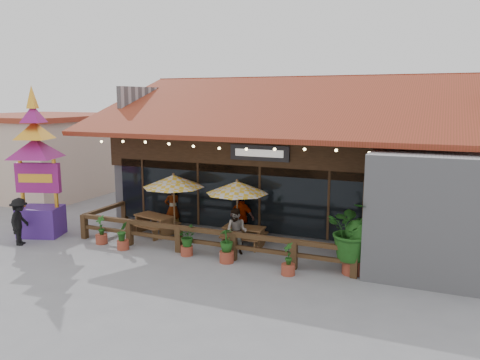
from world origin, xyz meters
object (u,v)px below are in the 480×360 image
at_px(umbrella_left, 174,181).
at_px(thai_sign_tower, 36,152).
at_px(picnic_table_right, 244,233).
at_px(pedestrian, 20,222).
at_px(umbrella_right, 237,188).
at_px(picnic_table_left, 154,222).
at_px(tropical_plant, 354,231).

bearing_deg(umbrella_left, thai_sign_tower, -159.70).
bearing_deg(picnic_table_right, thai_sign_tower, -166.21).
distance_m(picnic_table_right, thai_sign_tower, 8.17).
relative_size(picnic_table_right, pedestrian, 0.88).
relative_size(picnic_table_right, thai_sign_tower, 0.25).
bearing_deg(umbrella_right, thai_sign_tower, -165.34).
distance_m(umbrella_left, picnic_table_left, 1.86).
bearing_deg(umbrella_left, tropical_plant, -9.46).
relative_size(umbrella_right, picnic_table_left, 1.48).
bearing_deg(tropical_plant, umbrella_right, 163.57).
relative_size(thai_sign_tower, pedestrian, 3.57).
distance_m(umbrella_left, picnic_table_right, 3.21).
xyz_separation_m(picnic_table_left, pedestrian, (-3.64, -2.93, 0.34)).
bearing_deg(thai_sign_tower, umbrella_right, 14.66).
bearing_deg(tropical_plant, picnic_table_right, 163.07).
xyz_separation_m(umbrella_left, pedestrian, (-4.55, -2.88, -1.28)).
bearing_deg(picnic_table_right, tropical_plant, -16.93).
bearing_deg(picnic_table_right, umbrella_left, -178.20).
xyz_separation_m(picnic_table_right, thai_sign_tower, (-7.49, -1.84, 2.70)).
bearing_deg(umbrella_right, picnic_table_right, -9.30).
distance_m(picnic_table_right, tropical_plant, 4.22).
xyz_separation_m(umbrella_left, picnic_table_left, (-0.91, 0.05, -1.62)).
height_order(umbrella_left, thai_sign_tower, thai_sign_tower).
distance_m(thai_sign_tower, pedestrian, 2.59).
height_order(thai_sign_tower, pedestrian, thai_sign_tower).
bearing_deg(pedestrian, thai_sign_tower, -15.63).
height_order(picnic_table_right, tropical_plant, tropical_plant).
bearing_deg(umbrella_right, tropical_plant, -16.43).
bearing_deg(picnic_table_right, umbrella_right, 170.70).
distance_m(umbrella_left, tropical_plant, 6.86).
height_order(umbrella_left, pedestrian, umbrella_left).
xyz_separation_m(picnic_table_right, pedestrian, (-7.30, -2.97, 0.38)).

